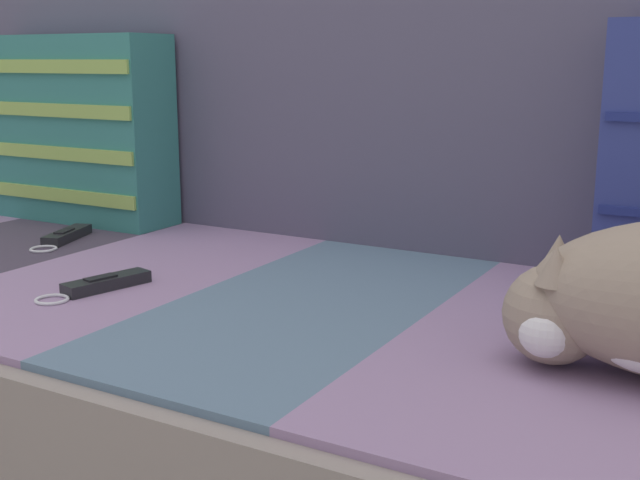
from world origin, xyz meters
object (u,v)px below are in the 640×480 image
Objects in this scene: couch at (234,386)px; game_remote_far at (102,284)px; game_remote_near at (65,236)px; throw_pillow_striped at (71,129)px.

game_remote_far reaches higher than couch.
game_remote_far is (-0.13, -0.15, 0.19)m from couch.
game_remote_near and game_remote_far have the same top height.
throw_pillow_striped is 2.52× the size of game_remote_far.
throw_pillow_striped reaches higher than game_remote_far.
game_remote_far is (0.30, -0.21, 0.00)m from game_remote_near.
couch is at bearing -21.91° from throw_pillow_striped.
game_remote_far is at bearing -34.88° from game_remote_near.
couch is 11.76× the size of game_remote_near.
throw_pillow_striped is 0.62m from game_remote_far.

